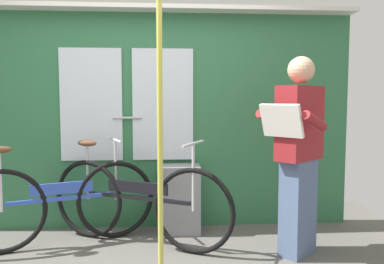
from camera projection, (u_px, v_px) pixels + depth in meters
train_door_wall at (147, 115)px, 3.89m from camera, size 4.09×0.28×2.18m
bicycle_near_door at (61, 203)px, 3.41m from camera, size 1.59×0.70×0.93m
bicycle_leaning_behind at (137, 202)px, 3.43m from camera, size 1.63×0.85×0.94m
passenger_reading_newspaper at (299, 152)px, 3.17m from camera, size 0.61×0.59×1.64m
trash_bin_by_wall at (180, 199)px, 3.77m from camera, size 0.37×0.28×0.66m
handrail_pole at (160, 134)px, 2.48m from camera, size 0.04×0.04×2.14m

